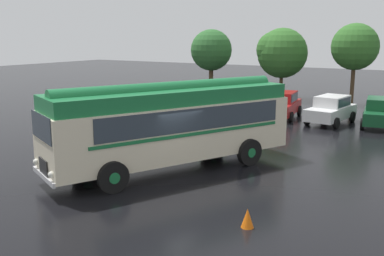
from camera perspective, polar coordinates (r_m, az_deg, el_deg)
ground_plane at (r=17.52m, az=-2.94°, el=-5.69°), size 120.00×120.00×0.00m
vintage_bus at (r=17.55m, az=-2.61°, el=0.73°), size 6.47×10.18×3.49m
car_near_left at (r=30.03m, az=6.54°, el=3.23°), size 2.23×4.33×1.66m
car_mid_left at (r=29.56m, az=11.38°, el=2.94°), size 2.37×4.39×1.66m
car_mid_right at (r=28.30m, az=17.24°, el=2.26°), size 2.34×4.38×1.66m
car_far_right at (r=28.29m, az=22.79°, el=1.87°), size 2.42×4.41×1.66m
tree_far_left at (r=40.44m, az=2.36°, el=9.82°), size 3.65×3.65×5.77m
tree_left_of_centre at (r=38.07m, az=11.13°, el=9.43°), size 4.10×4.10×5.84m
tree_centre at (r=36.36m, az=19.84°, el=9.73°), size 3.51×3.51×6.14m
traffic_cone at (r=12.74m, az=7.05°, el=-11.28°), size 0.36×0.36×0.55m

